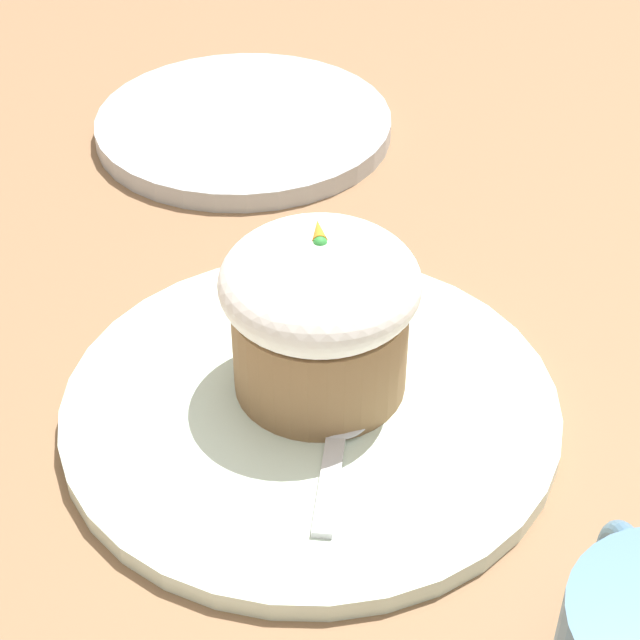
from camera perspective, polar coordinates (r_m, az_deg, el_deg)
The scene contains 5 objects.
ground_plane at distance 0.58m, azimuth -0.51°, elevation -5.08°, with size 4.00×4.00×0.00m, color #846042.
dessert_plate at distance 0.58m, azimuth -0.51°, elevation -4.67°, with size 0.27×0.27×0.01m.
carrot_cake at distance 0.55m, azimuth -0.00°, elevation 0.45°, with size 0.10×0.10×0.10m.
spoon at distance 0.56m, azimuth 0.96°, elevation -5.49°, with size 0.11×0.04×0.01m.
side_plate at distance 0.84m, azimuth -4.08°, elevation 10.33°, with size 0.23×0.23×0.02m.
Camera 1 is at (-0.42, 0.02, 0.40)m, focal length 60.00 mm.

